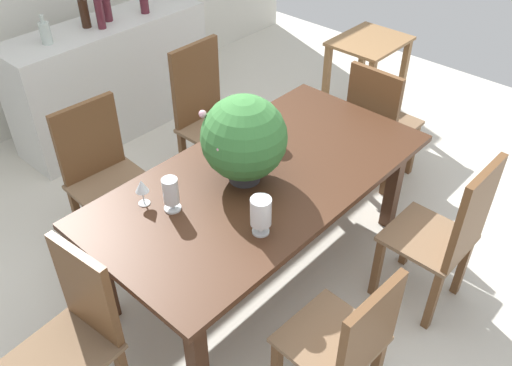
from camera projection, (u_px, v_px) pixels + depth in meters
name	position (u px, v px, depth m)	size (l,w,h in m)	color
ground_plane	(252.00, 259.00, 3.61)	(7.04, 7.04, 0.00)	silver
dining_table	(262.00, 187.00, 3.17)	(2.07, 1.04, 0.74)	#422616
chair_near_left	(347.00, 343.00, 2.47)	(0.45, 0.44, 0.93)	brown
chair_far_right	(207.00, 110.00, 3.99)	(0.48, 0.46, 1.07)	brown
chair_near_right	(449.00, 232.00, 2.98)	(0.44, 0.45, 1.05)	brown
chair_far_left	(102.00, 170.00, 3.47)	(0.50, 0.49, 0.98)	brown
chair_head_end	(76.00, 332.00, 2.50)	(0.47, 0.44, 0.98)	brown
chair_foot_end	(378.00, 119.00, 3.98)	(0.44, 0.45, 0.97)	brown
flower_centerpiece	(244.00, 139.00, 2.92)	(0.47, 0.47, 0.51)	#333338
crystal_vase_left	(261.00, 213.00, 2.66)	(0.11, 0.11, 0.21)	silver
crystal_vase_center_near	(266.00, 123.00, 3.35)	(0.12, 0.12, 0.19)	silver
crystal_vase_right	(171.00, 193.00, 2.81)	(0.09, 0.09, 0.20)	silver
wine_glass	(142.00, 187.00, 2.85)	(0.07, 0.07, 0.16)	silver
kitchen_counter	(112.00, 78.00, 4.61)	(1.72, 0.51, 0.96)	silver
wine_bottle_clear	(45.00, 33.00, 3.95)	(0.08, 0.08, 0.22)	#B2BFB7
wine_bottle_dark	(107.00, 9.00, 4.30)	(0.08, 0.08, 0.24)	#511E28
wine_bottle_green	(100.00, 12.00, 4.16)	(0.06, 0.06, 0.32)	#511E28
wine_bottle_amber	(84.00, 13.00, 4.19)	(0.07, 0.07, 0.28)	black
side_table	(367.00, 63.00, 4.60)	(0.62, 0.50, 0.80)	olive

